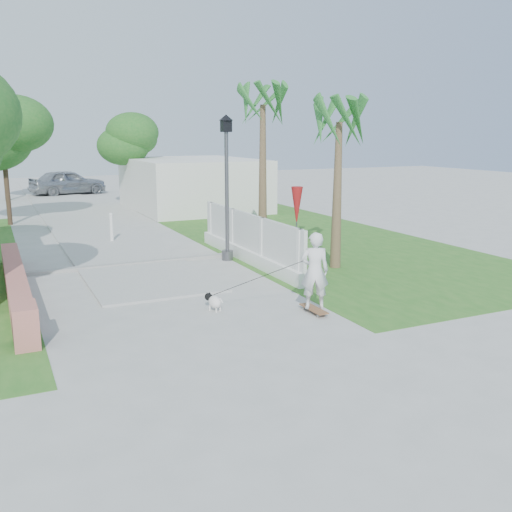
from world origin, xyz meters
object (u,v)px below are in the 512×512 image
street_lamp (227,182)px  dog (214,301)px  patio_umbrella (297,207)px  skateboarder (267,277)px  bollard (111,227)px  parked_car (68,182)px

street_lamp → dog: 5.68m
patio_umbrella → skateboarder: patio_umbrella is taller
patio_umbrella → dog: (-4.16, -3.72, -1.47)m
bollard → patio_umbrella: (4.60, -5.50, 1.10)m
dog → patio_umbrella: bearing=17.9°
skateboarder → parked_car: bearing=-64.8°
patio_umbrella → skateboarder: (-3.10, -4.29, -0.91)m
skateboarder → dog: 1.32m
bollard → dog: (0.44, -9.22, -0.37)m
bollard → skateboarder: skateboarder is taller
bollard → dog: bollard is taller
patio_umbrella → dog: 5.77m
patio_umbrella → dog: size_ratio=4.18×
bollard → patio_umbrella: size_ratio=0.47×
street_lamp → dog: size_ratio=8.07×
street_lamp → dog: (-2.26, -4.72, -2.21)m
patio_umbrella → parked_car: (-3.86, 23.52, -0.88)m
parked_car → street_lamp: bearing=170.7°
bollard → parked_car: bearing=87.7°
skateboarder → dog: skateboarder is taller
bollard → dog: bearing=-87.3°
bollard → skateboarder: bearing=-81.3°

